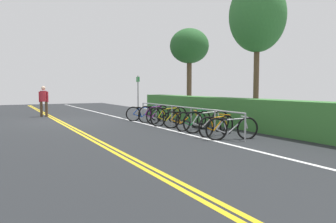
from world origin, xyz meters
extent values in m
cube|color=#232628|center=(0.00, 0.00, -0.03)|extent=(33.07, 13.64, 0.05)
cube|color=gold|center=(0.00, -0.08, 0.00)|extent=(29.77, 0.10, 0.00)
cube|color=gold|center=(0.00, 0.08, 0.00)|extent=(29.77, 0.10, 0.00)
cube|color=white|center=(0.00, 2.97, 0.00)|extent=(29.77, 0.12, 0.00)
cylinder|color=#9EA0A5|center=(0.97, 3.67, 0.39)|extent=(0.05, 0.05, 0.79)
cylinder|color=#9EA0A5|center=(2.41, 3.67, 0.39)|extent=(0.05, 0.05, 0.79)
cylinder|color=#9EA0A5|center=(3.85, 3.67, 0.39)|extent=(0.05, 0.05, 0.79)
cylinder|color=#9EA0A5|center=(5.28, 3.67, 0.39)|extent=(0.05, 0.05, 0.79)
cylinder|color=#9EA0A5|center=(6.72, 3.67, 0.39)|extent=(0.05, 0.05, 0.79)
cylinder|color=#9EA0A5|center=(8.16, 3.67, 0.39)|extent=(0.05, 0.05, 0.79)
cylinder|color=#9EA0A5|center=(4.56, 3.67, 0.79)|extent=(7.18, 0.04, 0.04)
torus|color=black|center=(1.65, 4.07, 0.31)|extent=(0.21, 0.68, 0.68)
torus|color=black|center=(1.41, 3.00, 0.31)|extent=(0.21, 0.68, 0.68)
cylinder|color=#1947B7|center=(1.56, 3.67, 0.39)|extent=(0.17, 0.62, 0.47)
cylinder|color=#1947B7|center=(1.55, 3.60, 0.59)|extent=(0.20, 0.74, 0.07)
cylinder|color=#1947B7|center=(1.48, 3.31, 0.37)|extent=(0.07, 0.18, 0.42)
cylinder|color=#1947B7|center=(1.45, 3.19, 0.24)|extent=(0.12, 0.39, 0.17)
cylinder|color=#1947B7|center=(1.44, 3.12, 0.44)|extent=(0.09, 0.27, 0.29)
cylinder|color=#1947B7|center=(1.64, 4.02, 0.46)|extent=(0.07, 0.15, 0.31)
cube|color=black|center=(1.46, 3.24, 0.61)|extent=(0.12, 0.21, 0.05)
cylinder|color=#1947B7|center=(1.63, 3.96, 0.66)|extent=(0.45, 0.13, 0.03)
torus|color=black|center=(2.13, 4.12, 0.35)|extent=(0.24, 0.75, 0.76)
torus|color=black|center=(2.37, 3.17, 0.35)|extent=(0.24, 0.75, 0.76)
cylinder|color=purple|center=(2.22, 3.76, 0.44)|extent=(0.17, 0.55, 0.52)
cylinder|color=purple|center=(2.23, 3.70, 0.67)|extent=(0.20, 0.65, 0.07)
cylinder|color=purple|center=(2.30, 3.44, 0.42)|extent=(0.07, 0.17, 0.46)
cylinder|color=purple|center=(2.33, 3.34, 0.27)|extent=(0.12, 0.35, 0.19)
cylinder|color=purple|center=(2.34, 3.28, 0.50)|extent=(0.10, 0.25, 0.32)
cylinder|color=purple|center=(2.14, 4.07, 0.52)|extent=(0.07, 0.14, 0.34)
cube|color=black|center=(2.32, 3.38, 0.68)|extent=(0.13, 0.21, 0.05)
cylinder|color=purple|center=(2.15, 4.02, 0.73)|extent=(0.45, 0.14, 0.03)
torus|color=black|center=(2.87, 4.33, 0.33)|extent=(0.16, 0.73, 0.72)
torus|color=black|center=(3.02, 3.26, 0.33)|extent=(0.16, 0.73, 0.72)
cylinder|color=black|center=(2.92, 3.93, 0.42)|extent=(0.12, 0.62, 0.50)
cylinder|color=black|center=(2.93, 3.86, 0.64)|extent=(0.14, 0.73, 0.07)
cylinder|color=black|center=(2.97, 3.56, 0.40)|extent=(0.06, 0.18, 0.45)
cylinder|color=black|center=(2.99, 3.44, 0.26)|extent=(0.09, 0.39, 0.18)
cylinder|color=black|center=(3.00, 3.38, 0.48)|extent=(0.07, 0.27, 0.31)
cylinder|color=black|center=(2.88, 4.27, 0.49)|extent=(0.06, 0.15, 0.33)
cube|color=black|center=(2.98, 3.49, 0.65)|extent=(0.11, 0.21, 0.05)
cylinder|color=black|center=(2.88, 4.22, 0.70)|extent=(0.46, 0.09, 0.03)
torus|color=black|center=(3.65, 4.14, 0.35)|extent=(0.17, 0.76, 0.76)
torus|color=black|center=(3.80, 3.10, 0.35)|extent=(0.17, 0.76, 0.76)
cylinder|color=yellow|center=(3.70, 3.75, 0.44)|extent=(0.12, 0.60, 0.52)
cylinder|color=yellow|center=(3.71, 3.68, 0.67)|extent=(0.14, 0.71, 0.07)
cylinder|color=yellow|center=(3.75, 3.39, 0.42)|extent=(0.06, 0.17, 0.47)
cylinder|color=yellow|center=(3.77, 3.28, 0.27)|extent=(0.09, 0.38, 0.19)
cylinder|color=yellow|center=(3.78, 3.21, 0.50)|extent=(0.07, 0.26, 0.32)
cylinder|color=yellow|center=(3.65, 4.08, 0.52)|extent=(0.06, 0.14, 0.35)
cube|color=black|center=(3.76, 3.33, 0.68)|extent=(0.11, 0.21, 0.05)
cylinder|color=yellow|center=(3.66, 4.03, 0.74)|extent=(0.46, 0.09, 0.03)
torus|color=black|center=(4.80, 4.27, 0.30)|extent=(0.27, 0.64, 0.66)
torus|color=black|center=(4.47, 3.31, 0.30)|extent=(0.27, 0.64, 0.66)
cylinder|color=orange|center=(4.68, 3.91, 0.38)|extent=(0.23, 0.56, 0.45)
cylinder|color=orange|center=(4.66, 3.85, 0.57)|extent=(0.26, 0.67, 0.07)
cylinder|color=orange|center=(4.56, 3.58, 0.36)|extent=(0.09, 0.17, 0.40)
cylinder|color=orange|center=(4.53, 3.47, 0.23)|extent=(0.16, 0.36, 0.17)
cylinder|color=orange|center=(4.50, 3.41, 0.43)|extent=(0.12, 0.25, 0.28)
cylinder|color=orange|center=(4.79, 4.22, 0.44)|extent=(0.08, 0.14, 0.30)
cube|color=black|center=(4.54, 3.52, 0.59)|extent=(0.14, 0.22, 0.05)
cylinder|color=orange|center=(4.77, 4.18, 0.64)|extent=(0.44, 0.18, 0.03)
torus|color=black|center=(5.29, 4.21, 0.33)|extent=(0.21, 0.71, 0.71)
torus|color=black|center=(5.52, 3.21, 0.33)|extent=(0.21, 0.71, 0.71)
cylinder|color=#198C38|center=(5.38, 3.84, 0.41)|extent=(0.16, 0.58, 0.49)
cylinder|color=#198C38|center=(5.39, 3.77, 0.62)|extent=(0.19, 0.69, 0.07)
cylinder|color=#198C38|center=(5.45, 3.49, 0.39)|extent=(0.07, 0.17, 0.44)
cylinder|color=#198C38|center=(5.48, 3.38, 0.25)|extent=(0.12, 0.37, 0.18)
cylinder|color=#198C38|center=(5.49, 3.32, 0.47)|extent=(0.09, 0.26, 0.30)
cylinder|color=#198C38|center=(5.30, 4.16, 0.49)|extent=(0.07, 0.14, 0.32)
cube|color=black|center=(5.47, 3.43, 0.64)|extent=(0.12, 0.21, 0.05)
cylinder|color=#198C38|center=(5.32, 4.11, 0.69)|extent=(0.46, 0.13, 0.03)
torus|color=black|center=(6.10, 4.34, 0.35)|extent=(0.07, 0.76, 0.76)
torus|color=black|center=(6.08, 3.25, 0.35)|extent=(0.07, 0.76, 0.76)
cylinder|color=white|center=(6.09, 3.93, 0.44)|extent=(0.05, 0.62, 0.52)
cylinder|color=white|center=(6.09, 3.86, 0.67)|extent=(0.05, 0.74, 0.07)
cylinder|color=white|center=(6.09, 3.56, 0.42)|extent=(0.04, 0.18, 0.47)
cylinder|color=white|center=(6.08, 3.44, 0.27)|extent=(0.04, 0.40, 0.19)
cylinder|color=white|center=(6.08, 3.37, 0.50)|extent=(0.04, 0.27, 0.32)
cylinder|color=white|center=(6.10, 4.28, 0.52)|extent=(0.04, 0.14, 0.35)
cube|color=black|center=(6.09, 3.49, 0.68)|extent=(0.08, 0.20, 0.05)
cylinder|color=white|center=(6.10, 4.23, 0.74)|extent=(0.46, 0.04, 0.03)
torus|color=black|center=(6.79, 4.08, 0.31)|extent=(0.20, 0.66, 0.67)
torus|color=black|center=(7.00, 3.15, 0.31)|extent=(0.20, 0.66, 0.67)
cylinder|color=orange|center=(6.86, 3.73, 0.38)|extent=(0.16, 0.54, 0.46)
cylinder|color=orange|center=(6.88, 3.67, 0.58)|extent=(0.18, 0.64, 0.07)
cylinder|color=orange|center=(6.94, 3.42, 0.37)|extent=(0.07, 0.16, 0.41)
cylinder|color=orange|center=(6.96, 3.32, 0.24)|extent=(0.11, 0.35, 0.17)
cylinder|color=orange|center=(6.97, 3.26, 0.44)|extent=(0.09, 0.24, 0.28)
cylinder|color=orange|center=(6.80, 4.04, 0.45)|extent=(0.06, 0.13, 0.30)
cube|color=black|center=(6.95, 3.36, 0.60)|extent=(0.12, 0.21, 0.05)
cylinder|color=orange|center=(6.81, 3.99, 0.65)|extent=(0.45, 0.13, 0.03)
torus|color=black|center=(7.83, 4.04, 0.31)|extent=(0.23, 0.67, 0.68)
torus|color=black|center=(7.58, 3.11, 0.31)|extent=(0.23, 0.67, 0.68)
cylinder|color=silver|center=(7.73, 3.69, 0.39)|extent=(0.18, 0.54, 0.46)
cylinder|color=silver|center=(7.72, 3.63, 0.59)|extent=(0.21, 0.64, 0.07)
cylinder|color=silver|center=(7.65, 3.37, 0.37)|extent=(0.08, 0.16, 0.41)
cylinder|color=silver|center=(7.62, 3.27, 0.24)|extent=(0.13, 0.35, 0.17)
cylinder|color=silver|center=(7.61, 3.21, 0.44)|extent=(0.10, 0.24, 0.29)
cylinder|color=silver|center=(7.82, 3.99, 0.46)|extent=(0.07, 0.14, 0.31)
cube|color=black|center=(7.63, 3.31, 0.60)|extent=(0.13, 0.21, 0.05)
cylinder|color=silver|center=(7.80, 3.95, 0.65)|extent=(0.45, 0.15, 0.03)
cylinder|color=#4C3826|center=(-2.84, -0.41, 0.39)|extent=(0.14, 0.14, 0.79)
cylinder|color=#4C3826|center=(-2.73, -0.17, 0.39)|extent=(0.14, 0.14, 0.79)
cylinder|color=#B22633|center=(-2.79, -0.29, 1.07)|extent=(0.32, 0.32, 0.56)
sphere|color=beige|center=(-2.79, -0.29, 1.48)|extent=(0.21, 0.21, 0.21)
cylinder|color=#B22633|center=(-2.87, -0.47, 1.03)|extent=(0.09, 0.09, 0.55)
cylinder|color=#B22633|center=(-2.70, -0.11, 1.03)|extent=(0.09, 0.09, 0.55)
cylinder|color=gray|center=(0.21, 3.73, 1.05)|extent=(0.06, 0.06, 2.09)
cube|color=#198C33|center=(0.21, 3.73, 1.91)|extent=(0.36, 0.03, 0.24)
cube|color=#387533|center=(6.06, 5.66, 0.55)|extent=(16.18, 0.88, 1.10)
cylinder|color=brown|center=(-1.07, 7.46, 1.50)|extent=(0.28, 0.28, 3.00)
ellipsoid|color=#235626|center=(-1.07, 7.46, 3.89)|extent=(2.24, 2.24, 1.99)
cylinder|color=brown|center=(4.97, 6.98, 1.54)|extent=(0.22, 0.22, 3.09)
ellipsoid|color=#2D6B30|center=(4.97, 6.98, 4.39)|extent=(2.28, 2.28, 2.91)
camera|label=1|loc=(15.19, -2.46, 1.50)|focal=35.04mm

